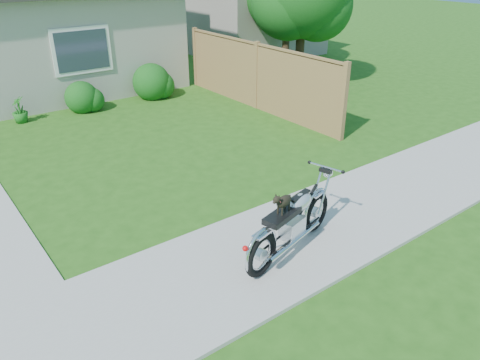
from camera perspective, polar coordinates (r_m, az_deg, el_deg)
name	(u,v)px	position (r m, az deg, el deg)	size (l,w,h in m)	color
ground	(160,299)	(6.51, -9.70, -14.10)	(80.00, 80.00, 0.00)	#235114
sidewalk	(160,298)	(6.50, -9.72, -13.96)	(24.00, 2.20, 0.04)	#9E9B93
fence	(257,76)	(13.66, 2.07, 12.57)	(0.12, 6.62, 1.90)	#A46B49
shrub_row	(2,110)	(13.72, -26.98, 7.61)	(11.02, 1.16, 1.16)	#144E15
potted_plant_right	(19,110)	(13.86, -25.31, 7.75)	(0.39, 0.39, 0.70)	#1D671C
motorcycle_with_dog	(293,221)	(7.05, 6.45, -5.02)	(2.18, 0.86, 1.11)	black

